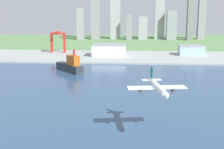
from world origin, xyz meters
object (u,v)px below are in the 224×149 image
object	(u,v)px
airplane_landing	(158,88)
warehouse_annex	(191,50)
container_barge	(70,66)
warehouse_main	(109,50)
port_crane_red	(58,37)

from	to	relation	value
airplane_landing	warehouse_annex	xyz separation A→B (m)	(82.79, 345.28, -20.14)
container_barge	warehouse_main	world-z (taller)	container_barge
container_barge	port_crane_red	bearing A→B (deg)	109.37
container_barge	port_crane_red	world-z (taller)	port_crane_red
container_barge	warehouse_annex	bearing A→B (deg)	40.03
container_barge	warehouse_annex	world-z (taller)	container_barge
airplane_landing	warehouse_main	distance (m)	329.12
airplane_landing	warehouse_annex	distance (m)	355.64
warehouse_annex	container_barge	bearing A→B (deg)	-139.97
port_crane_red	airplane_landing	bearing A→B (deg)	-66.99
warehouse_main	warehouse_annex	xyz separation A→B (m)	(138.97, 21.53, -1.54)
warehouse_main	warehouse_annex	size ratio (longest dim) A/B	1.32
airplane_landing	container_barge	world-z (taller)	airplane_landing
airplane_landing	port_crane_red	size ratio (longest dim) A/B	1.08
container_barge	warehouse_main	distance (m)	133.83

